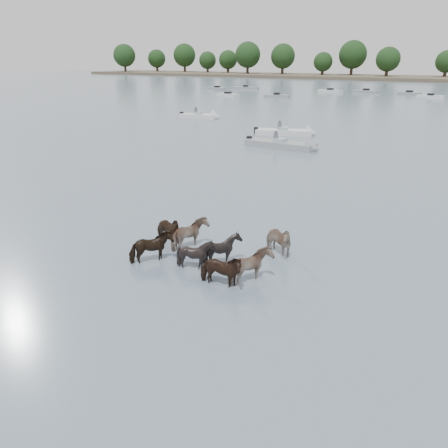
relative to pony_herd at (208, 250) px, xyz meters
The scene contains 7 objects.
ground 1.42m from the pony_herd, 64.40° to the right, with size 400.00×400.00×0.00m, color slate.
shoreline 164.19m from the pony_herd, 115.01° to the left, with size 160.00×30.00×1.00m, color #4C4233.
pony_herd is the anchor object (origin of this frame).
motorboat_a 28.00m from the pony_herd, 107.43° to the left, with size 5.72×3.50×1.92m.
motorboat_b 21.48m from the pony_herd, 106.14° to the left, with size 6.25×1.74×1.92m.
motorboat_f 39.28m from the pony_herd, 123.96° to the left, with size 5.07×2.60×1.92m.
treeline 167.78m from the pony_herd, 116.35° to the left, with size 148.17×21.80×12.52m.
Camera 1 is at (7.18, -10.47, 6.67)m, focal length 35.70 mm.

